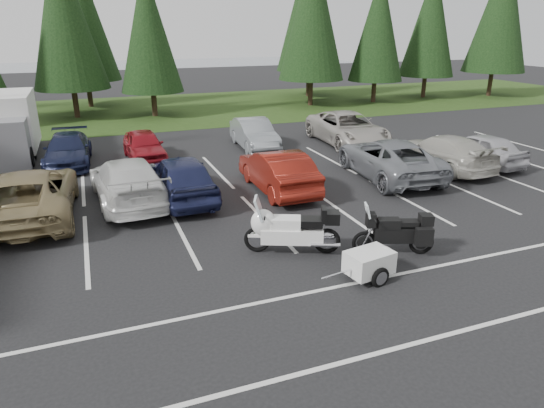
{
  "coord_description": "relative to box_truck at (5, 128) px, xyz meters",
  "views": [
    {
      "loc": [
        -4.43,
        -12.45,
        5.9
      ],
      "look_at": [
        0.15,
        -0.5,
        1.15
      ],
      "focal_mm": 32.0,
      "sensor_mm": 36.0,
      "label": 1
    }
  ],
  "objects": [
    {
      "name": "adventure_motorcycle",
      "position": [
        10.92,
        -14.95,
        -0.7
      ],
      "size": [
        2.61,
        1.65,
        1.5
      ],
      "primitive_type": null,
      "rotation": [
        0.0,
        0.0,
        -0.35
      ],
      "color": "black",
      "rests_on": "ground"
    },
    {
      "name": "car_near_4",
      "position": [
        6.44,
        -8.41,
        -0.64
      ],
      "size": [
        2.02,
        4.81,
        1.63
      ],
      "primitive_type": "imported",
      "rotation": [
        0.0,
        0.0,
        3.16
      ],
      "color": "#1C2046",
      "rests_on": "ground"
    },
    {
      "name": "ground",
      "position": [
        8.0,
        -12.5,
        -1.45
      ],
      "size": [
        120.0,
        120.0,
        0.0
      ],
      "primitive_type": "plane",
      "color": "black",
      "rests_on": "ground"
    },
    {
      "name": "car_near_7",
      "position": [
        17.74,
        -8.57,
        -0.71
      ],
      "size": [
        2.43,
        5.22,
        1.48
      ],
      "primitive_type": "imported",
      "rotation": [
        0.0,
        0.0,
        3.21
      ],
      "color": "#B3B0A4",
      "rests_on": "ground"
    },
    {
      "name": "grass_strip",
      "position": [
        8.0,
        11.5,
        -1.45
      ],
      "size": [
        80.0,
        16.0,
        0.01
      ],
      "primitive_type": "cube",
      "color": "#1E3611",
      "rests_on": "ground"
    },
    {
      "name": "conifer_5",
      "position": [
        8.0,
        9.1,
        4.18
      ],
      "size": [
        4.14,
        4.14,
        9.63
      ],
      "color": "#332316",
      "rests_on": "ground"
    },
    {
      "name": "car_far_2",
      "position": [
        5.87,
        -2.48,
        -0.77
      ],
      "size": [
        1.75,
        4.06,
        1.36
      ],
      "primitive_type": "imported",
      "rotation": [
        0.0,
        0.0,
        0.04
      ],
      "color": "maroon",
      "rests_on": "ground"
    },
    {
      "name": "car_far_3",
      "position": [
        11.36,
        -2.12,
        -0.72
      ],
      "size": [
        1.76,
        4.5,
        1.46
      ],
      "primitive_type": "imported",
      "rotation": [
        0.0,
        0.0,
        -0.05
      ],
      "color": "gray",
      "rests_on": "ground"
    },
    {
      "name": "cargo_trailer",
      "position": [
        9.58,
        -15.9,
        -1.08
      ],
      "size": [
        1.74,
        1.17,
        0.74
      ],
      "primitive_type": null,
      "rotation": [
        0.0,
        0.0,
        0.17
      ],
      "color": "white",
      "rests_on": "ground"
    },
    {
      "name": "conifer_6",
      "position": [
        20.0,
        9.6,
        5.26
      ],
      "size": [
        4.93,
        4.93,
        11.48
      ],
      "color": "#332316",
      "rests_on": "ground"
    },
    {
      "name": "car_near_8",
      "position": [
        19.76,
        -8.6,
        -0.73
      ],
      "size": [
        2.07,
        4.34,
        1.43
      ],
      "primitive_type": "imported",
      "rotation": [
        0.0,
        0.0,
        3.23
      ],
      "color": "#B5B4B9",
      "rests_on": "ground"
    },
    {
      "name": "box_truck",
      "position": [
        0.0,
        0.0,
        0.0
      ],
      "size": [
        2.4,
        5.6,
        2.9
      ],
      "primitive_type": null,
      "color": "silver",
      "rests_on": "ground"
    },
    {
      "name": "conifer_back_b",
      "position": [
        4.0,
        15.0,
        5.32
      ],
      "size": [
        4.97,
        4.97,
        11.58
      ],
      "color": "#332316",
      "rests_on": "ground"
    },
    {
      "name": "car_near_5",
      "position": [
        10.0,
        -8.78,
        -0.67
      ],
      "size": [
        1.65,
        4.71,
        1.55
      ],
      "primitive_type": "imported",
      "rotation": [
        0.0,
        0.0,
        3.14
      ],
      "color": "maroon",
      "rests_on": "ground"
    },
    {
      "name": "conifer_8",
      "position": [
        31.0,
        10.1,
        4.72
      ],
      "size": [
        4.53,
        4.53,
        10.56
      ],
      "color": "#332316",
      "rests_on": "ground"
    },
    {
      "name": "car_near_6",
      "position": [
        14.87,
        -8.76,
        -0.66
      ],
      "size": [
        3.18,
        5.93,
        1.58
      ],
      "primitive_type": "imported",
      "rotation": [
        0.0,
        0.0,
        3.04
      ],
      "color": "slate",
      "rests_on": "ground"
    },
    {
      "name": "conifer_7",
      "position": [
        25.5,
        9.3,
        4.36
      ],
      "size": [
        4.27,
        4.27,
        9.94
      ],
      "color": "#332316",
      "rests_on": "ground"
    },
    {
      "name": "conifer_back_c",
      "position": [
        22.0,
        14.3,
        6.04
      ],
      "size": [
        5.5,
        5.5,
        12.81
      ],
      "color": "#332316",
      "rests_on": "ground"
    },
    {
      "name": "car_far_4",
      "position": [
        16.22,
        -2.98,
        -0.64
      ],
      "size": [
        2.97,
        5.98,
        1.63
      ],
      "primitive_type": "imported",
      "rotation": [
        0.0,
        0.0,
        -0.05
      ],
      "color": "#ABA59D",
      "rests_on": "ground"
    },
    {
      "name": "lake_water",
      "position": [
        12.0,
        42.5,
        -1.45
      ],
      "size": [
        70.0,
        50.0,
        0.02
      ],
      "primitive_type": "cube",
      "color": "slate",
      "rests_on": "ground"
    },
    {
      "name": "car_near_2",
      "position": [
        1.56,
        -8.51,
        -0.64
      ],
      "size": [
        2.88,
        5.89,
        1.61
      ],
      "primitive_type": "imported",
      "rotation": [
        0.0,
        0.0,
        3.11
      ],
      "color": "#8E7C52",
      "rests_on": "ground"
    },
    {
      "name": "stall_markings",
      "position": [
        8.0,
        -10.5,
        -1.45
      ],
      "size": [
        32.0,
        16.0,
        0.01
      ],
      "primitive_type": "cube",
      "color": "silver",
      "rests_on": "ground"
    },
    {
      "name": "car_far_1",
      "position": [
        2.61,
        -2.1,
        -0.78
      ],
      "size": [
        2.15,
        4.73,
        1.34
      ],
      "primitive_type": "imported",
      "rotation": [
        0.0,
        0.0,
        -0.06
      ],
      "color": "#161C38",
      "rests_on": "ground"
    },
    {
      "name": "conifer_4",
      "position": [
        3.0,
        10.4,
        5.08
      ],
      "size": [
        4.8,
        4.8,
        11.17
      ],
      "color": "#332316",
      "rests_on": "ground"
    },
    {
      "name": "touring_motorcycle",
      "position": [
        8.4,
        -13.88,
        -0.64
      ],
      "size": [
        3.03,
        1.99,
        1.61
      ],
      "primitive_type": null,
      "rotation": [
        0.0,
        0.0,
        -0.41
      ],
      "color": "white",
      "rests_on": "ground"
    },
    {
      "name": "car_near_3",
      "position": [
        4.63,
        -8.1,
        -0.66
      ],
      "size": [
        2.58,
        5.57,
        1.57
      ],
      "primitive_type": "imported",
      "rotation": [
        0.0,
        0.0,
        3.21
      ],
      "color": "silver",
      "rests_on": "ground"
    },
    {
      "name": "conifer_9",
      "position": [
        37.0,
        8.8,
        5.62
      ],
      "size": [
        5.19,
        5.19,
        12.1
      ],
      "color": "#332316",
      "rests_on": "ground"
    }
  ]
}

